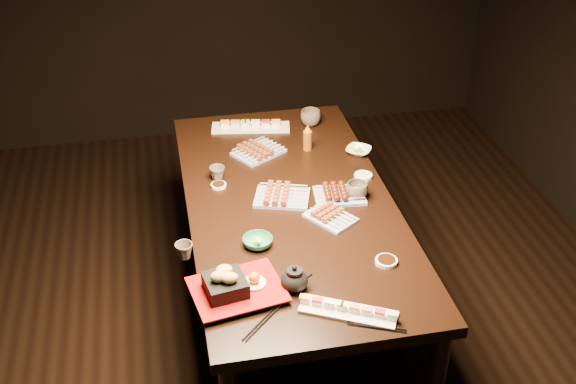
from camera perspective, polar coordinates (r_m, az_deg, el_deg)
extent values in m
plane|color=black|center=(3.40, -1.32, -14.76)|extent=(5.00, 5.00, 0.00)
cube|color=black|center=(3.40, 0.17, -6.07)|extent=(1.30, 1.96, 0.75)
imported|color=#277952|center=(2.90, -2.41, -3.97)|extent=(0.17, 0.17, 0.04)
imported|color=#F1EBC5|center=(3.55, 5.60, 3.26)|extent=(0.16, 0.16, 0.03)
imported|color=#4E443B|center=(2.86, -8.21, -4.62)|extent=(0.09, 0.09, 0.07)
imported|color=#4E443B|center=(3.20, 5.48, 0.10)|extent=(0.13, 0.13, 0.08)
imported|color=#4E443B|center=(3.33, -5.61, 1.48)|extent=(0.10, 0.10, 0.07)
imported|color=#4E443B|center=(3.79, 1.79, 5.88)|extent=(0.15, 0.15, 0.08)
cylinder|color=brown|center=(3.55, 1.55, 4.34)|extent=(0.06, 0.06, 0.14)
cylinder|color=white|center=(3.29, -5.51, 0.53)|extent=(0.08, 0.08, 0.01)
cylinder|color=white|center=(3.36, 5.97, 1.27)|extent=(0.10, 0.10, 0.01)
cylinder|color=white|center=(2.85, 7.77, -5.44)|extent=(0.12, 0.12, 0.02)
cylinder|color=white|center=(3.80, -3.56, 5.27)|extent=(0.10, 0.10, 0.01)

